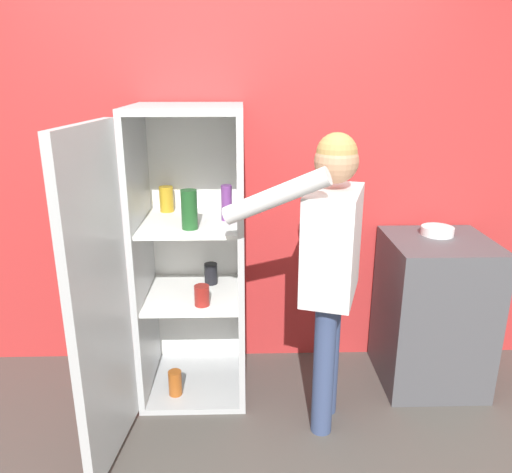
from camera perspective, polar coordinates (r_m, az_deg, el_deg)
ground_plane at (r=2.82m, az=-3.73°, el=-23.37°), size 12.00×12.00×0.00m
wall_back at (r=3.15m, az=-3.57°, el=7.28°), size 7.00×0.06×2.55m
refrigerator at (r=2.85m, az=-9.15°, el=-2.93°), size 0.73×1.23×1.71m
person at (r=2.54m, az=8.46°, el=-1.71°), size 0.74×0.56×1.61m
counter at (r=3.29m, az=19.53°, el=-8.12°), size 0.60×0.59×0.94m
bowl at (r=3.20m, az=20.02°, el=0.61°), size 0.19×0.19×0.05m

